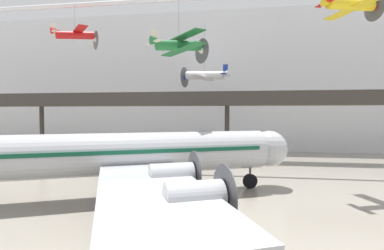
% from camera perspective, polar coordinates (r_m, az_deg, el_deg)
% --- Properties ---
extents(ground_plane, '(260.00, 260.00, 0.00)m').
position_cam_1_polar(ground_plane, '(19.83, 3.78, -17.81)').
color(ground_plane, gray).
extents(hangar_back_wall, '(140.00, 3.00, 25.25)m').
position_cam_1_polar(hangar_back_wall, '(56.12, 7.13, 8.23)').
color(hangar_back_wall, silver).
rests_on(hangar_back_wall, ground).
extents(mezzanine_walkway, '(110.00, 3.20, 9.88)m').
position_cam_1_polar(mezzanine_walkway, '(43.80, 6.66, 4.13)').
color(mezzanine_walkway, '#38332D').
rests_on(mezzanine_walkway, ground).
extents(airliner_silver_main, '(27.89, 32.83, 9.94)m').
position_cam_1_polar(airliner_silver_main, '(24.62, -12.78, -5.53)').
color(airliner_silver_main, '#B7BABF').
rests_on(airliner_silver_main, ground).
extents(suspended_plane_white_twin, '(7.66, 9.24, 9.95)m').
position_cam_1_polar(suspended_plane_white_twin, '(47.14, 2.44, 9.39)').
color(suspended_plane_white_twin, silver).
extents(suspended_plane_red_highwing, '(6.00, 6.16, 5.53)m').
position_cam_1_polar(suspended_plane_red_highwing, '(43.62, -21.35, 15.71)').
color(suspended_plane_red_highwing, red).
extents(suspended_plane_yellow_lowwing, '(5.54, 6.44, 6.16)m').
position_cam_1_polar(suspended_plane_yellow_lowwing, '(30.52, 28.01, 19.52)').
color(suspended_plane_yellow_lowwing, yellow).
extents(suspended_plane_green_biplane, '(6.17, 6.49, 8.82)m').
position_cam_1_polar(suspended_plane_green_biplane, '(31.27, -2.46, 14.95)').
color(suspended_plane_green_biplane, '#1E6B33').
extents(info_sign_pedestal, '(0.41, 0.70, 1.24)m').
position_cam_1_polar(info_sign_pedestal, '(20.84, 4.32, -15.47)').
color(info_sign_pedestal, '#4C4C51').
rests_on(info_sign_pedestal, ground).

